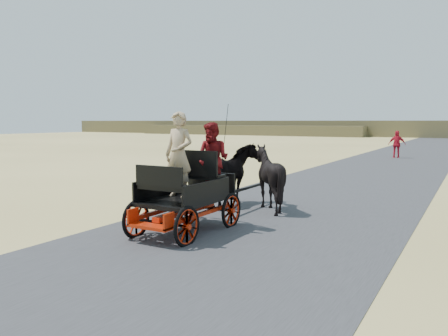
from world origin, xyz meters
The scene contains 10 objects.
ground centered at (0.00, 0.00, 0.00)m, with size 140.00×140.00×0.00m, color tan.
road centered at (0.00, 0.00, 0.01)m, with size 6.00×140.00×0.01m, color #38383A.
ridge_far centered at (0.00, 62.00, 1.20)m, with size 140.00×6.00×2.40m, color brown.
ridge_near centered at (-30.00, 58.00, 0.80)m, with size 40.00×4.00×1.60m, color brown.
carriage centered at (-1.17, 0.07, 0.36)m, with size 1.30×2.40×0.72m, color black, non-canonical shape.
horse_left centered at (-1.72, 3.07, 0.85)m, with size 0.91×2.01×1.70m, color black.
horse_right centered at (-0.62, 3.07, 0.85)m, with size 1.37×1.54×1.70m, color black.
driver_man centered at (-1.37, 0.12, 1.62)m, with size 0.66×0.43×1.80m, color tan.
passenger_woman centered at (-0.87, 0.67, 1.51)m, with size 0.77×0.60×1.58m, color #660C0F.
pedestrian centered at (-0.31, 21.92, 0.86)m, with size 1.01×0.42×1.73m, color red.
Camera 1 is at (4.05, -7.32, 2.32)m, focal length 35.00 mm.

